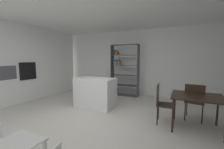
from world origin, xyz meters
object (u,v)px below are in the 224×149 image
at_px(kitchen_island, 95,92).
at_px(dining_table, 197,99).
at_px(built_in_oven, 28,71).
at_px(dining_chair_island_side, 162,100).
at_px(open_bookshelf, 123,70).
at_px(child_table, 18,148).
at_px(dining_chair_far, 195,99).

distance_m(kitchen_island, dining_table, 2.82).
height_order(built_in_oven, dining_chair_island_side, built_in_oven).
height_order(built_in_oven, dining_table, built_in_oven).
height_order(open_bookshelf, child_table, open_bookshelf).
relative_size(kitchen_island, child_table, 2.21).
distance_m(built_in_oven, dining_chair_far, 5.37).
bearing_deg(child_table, built_in_oven, 143.67).
distance_m(kitchen_island, open_bookshelf, 1.91).
height_order(dining_chair_far, dining_chair_island_side, dining_chair_island_side).
distance_m(kitchen_island, dining_chair_island_side, 2.09).
relative_size(open_bookshelf, dining_chair_far, 2.27).
distance_m(built_in_oven, open_bookshelf, 3.60).
bearing_deg(dining_table, kitchen_island, 173.60).
distance_m(kitchen_island, dining_chair_far, 2.79).
distance_m(open_bookshelf, child_table, 4.67).
bearing_deg(dining_chair_far, kitchen_island, 10.34).
distance_m(child_table, dining_chair_island_side, 2.89).
relative_size(built_in_oven, child_table, 1.11).
height_order(built_in_oven, dining_chair_far, built_in_oven).
relative_size(child_table, dining_chair_far, 0.60).
xyz_separation_m(kitchen_island, dining_chair_island_side, (2.07, -0.32, 0.09)).
bearing_deg(dining_chair_far, dining_table, 98.87).
xyz_separation_m(dining_table, dining_chair_far, (-0.01, 0.46, -0.11)).
bearing_deg(open_bookshelf, kitchen_island, -97.52).
distance_m(built_in_oven, dining_chair_island_side, 4.63).
distance_m(dining_table, dining_chair_far, 0.48).
distance_m(child_table, dining_chair_far, 3.68).
height_order(open_bookshelf, dining_chair_island_side, open_bookshelf).
bearing_deg(dining_chair_island_side, open_bookshelf, 36.67).
xyz_separation_m(open_bookshelf, dining_table, (2.56, -2.11, -0.41)).
bearing_deg(kitchen_island, dining_table, -6.40).
xyz_separation_m(open_bookshelf, dining_chair_island_side, (1.83, -2.11, -0.53)).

